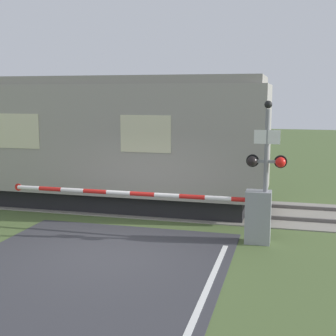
# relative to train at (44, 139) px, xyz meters

# --- Properties ---
(ground_plane) EXTENTS (80.00, 80.00, 0.00)m
(ground_plane) POSITION_rel_train_xyz_m (4.03, -4.40, -2.09)
(ground_plane) COLOR #4C6033
(track_bed) EXTENTS (36.00, 3.20, 0.13)m
(track_bed) POSITION_rel_train_xyz_m (4.03, 0.00, -2.06)
(track_bed) COLOR gray
(track_bed) RESTS_ON ground_plane
(train) EXTENTS (14.63, 3.20, 4.08)m
(train) POSITION_rel_train_xyz_m (0.00, 0.00, 0.00)
(train) COLOR black
(train) RESTS_ON ground_plane
(crossing_barrier) EXTENTS (6.86, 0.44, 1.28)m
(crossing_barrier) POSITION_rel_train_xyz_m (6.64, -2.91, -1.37)
(crossing_barrier) COLOR gray
(crossing_barrier) RESTS_ON ground_plane
(signal_post) EXTENTS (0.95, 0.26, 3.41)m
(signal_post) POSITION_rel_train_xyz_m (7.40, -2.93, -0.14)
(signal_post) COLOR gray
(signal_post) RESTS_ON ground_plane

